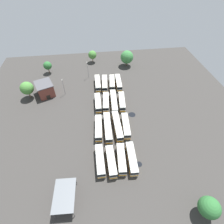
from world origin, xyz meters
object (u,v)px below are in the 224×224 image
depot_building (45,89)px  bus_row2_slot1 (108,127)px  bus_row1_slot3 (122,102)px  lamp_post_near_entrance (64,87)px  tree_east_edge (48,66)px  bus_row3_slot2 (121,159)px  tree_northwest (127,57)px  maintenance_shelter (64,195)px  tree_northeast (27,88)px  tree_south_edge (209,208)px  bus_row3_slot0 (100,161)px  bus_row2_slot0 (99,128)px  bus_row2_slot3 (126,126)px  bus_row0_slot0 (98,83)px  bus_row0_slot1 (105,83)px  bus_row1_slot0 (98,103)px  bus_row3_slot3 (132,158)px  bus_row1_slot1 (106,102)px  lamp_post_by_building (88,70)px  bus_row1_slot2 (114,102)px  bus_row0_slot2 (112,83)px  bus_row2_slot2 (117,126)px  bus_row0_slot3 (118,83)px  bus_row3_slot1 (111,161)px  tree_north_edge (92,55)px

depot_building → bus_row2_slot1: bearing=45.8°
bus_row1_slot3 → lamp_post_near_entrance: 29.14m
tree_east_edge → bus_row3_slot2: bearing=27.4°
tree_northwest → maintenance_shelter: bearing=-23.6°
bus_row2_slot1 → tree_northeast: bearing=-125.7°
tree_south_edge → bus_row3_slot0: bearing=-124.8°
bus_row2_slot0 → lamp_post_near_entrance: bearing=-149.9°
bus_row2_slot3 → tree_northwest: 50.54m
bus_row1_slot3 → maintenance_shelter: maintenance_shelter is taller
tree_south_edge → bus_row0_slot0: bearing=-158.5°
bus_row0_slot1 → lamp_post_near_entrance: size_ratio=1.37×
bus_row2_slot0 → tree_northwest: size_ratio=1.28×
bus_row1_slot0 → bus_row3_slot3: size_ratio=0.93×
bus_row1_slot1 → lamp_post_by_building: bearing=-163.0°
bus_row1_slot2 → bus_row3_slot3: same height
bus_row2_slot0 → bus_row0_slot2: bearing=162.6°
depot_building → bus_row0_slot2: bearing=94.7°
bus_row3_slot0 → tree_south_edge: 33.73m
bus_row2_slot2 → bus_row3_slot3: (15.19, 2.68, -0.00)m
bus_row0_slot0 → bus_row0_slot3: same height
bus_row1_slot3 → tree_south_edge: 50.40m
tree_northeast → bus_row2_slot2: bearing=57.4°
bus_row1_slot0 → bus_row2_slot0: same height
bus_row1_slot3 → tree_south_edge: (47.97, 15.14, 3.07)m
bus_row3_slot1 → tree_northwest: tree_northwest is taller
tree_northeast → bus_row3_slot1: bearing=40.6°
bus_row2_slot0 → tree_northeast: (-25.25, -31.66, 3.85)m
bus_row1_slot1 → bus_row3_slot3: bearing=10.8°
bus_row2_slot1 → bus_row2_slot2: same height
bus_row2_slot3 → maintenance_shelter: bearing=-42.3°
bus_row0_slot0 → maintenance_shelter: size_ratio=1.19×
bus_row3_slot3 → lamp_post_by_building: lamp_post_by_building is taller
maintenance_shelter → tree_northwest: (-74.16, 32.33, 1.74)m
lamp_post_by_building → tree_south_edge: lamp_post_by_building is taller
bus_row2_slot3 → bus_row1_slot0: bearing=-146.5°
bus_row0_slot1 → tree_south_edge: tree_south_edge is taller
tree_east_edge → bus_row1_slot3: bearing=48.9°
tree_north_edge → tree_northwest: bearing=71.0°
bus_row2_slot2 → tree_east_edge: tree_east_edge is taller
bus_row1_slot3 → tree_north_edge: tree_north_edge is taller
bus_row3_slot1 → tree_northwest: bearing=164.6°
bus_row0_slot3 → bus_row2_slot2: bearing=-9.8°
lamp_post_by_building → bus_row1_slot1: bearing=17.0°
bus_row0_slot2 → bus_row1_slot0: bearing=-29.9°
bus_row2_slot0 → bus_row3_slot3: size_ratio=1.01×
bus_row1_slot0 → bus_row2_slot2: (14.80, 6.73, 0.00)m
bus_row0_slot2 → tree_northeast: tree_northeast is taller
bus_row0_slot2 → bus_row2_slot0: same height
bus_row1_slot2 → tree_south_edge: tree_south_edge is taller
depot_building → lamp_post_by_building: (-11.99, 21.46, 1.92)m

